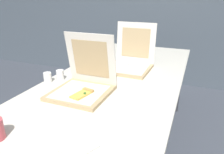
% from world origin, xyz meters
% --- Properties ---
extents(table, '(0.91, 2.19, 0.75)m').
position_xyz_m(table, '(0.00, 0.60, 0.71)').
color(table, silver).
rests_on(table, ground).
extents(pizza_box_front, '(0.34, 0.35, 0.36)m').
position_xyz_m(pizza_box_front, '(-0.10, 0.26, 0.80)').
color(pizza_box_front, tan).
rests_on(pizza_box_front, table).
extents(pizza_box_middle, '(0.35, 0.37, 0.36)m').
position_xyz_m(pizza_box_middle, '(0.03, 0.82, 0.81)').
color(pizza_box_middle, tan).
rests_on(pizza_box_middle, table).
extents(cup_white_near_left, '(0.05, 0.05, 0.07)m').
position_xyz_m(cup_white_near_left, '(-0.42, 0.32, 0.79)').
color(cup_white_near_left, white).
rests_on(cup_white_near_left, table).
extents(cup_white_mid, '(0.05, 0.05, 0.07)m').
position_xyz_m(cup_white_mid, '(-0.28, 0.71, 0.79)').
color(cup_white_mid, white).
rests_on(cup_white_mid, table).
extents(cup_white_far, '(0.05, 0.05, 0.07)m').
position_xyz_m(cup_white_far, '(-0.25, 0.91, 0.79)').
color(cup_white_far, white).
rests_on(cup_white_far, table).
extents(cup_white_near_center, '(0.05, 0.05, 0.07)m').
position_xyz_m(cup_white_near_center, '(-0.36, 0.40, 0.79)').
color(cup_white_near_center, white).
rests_on(cup_white_near_center, table).
extents(napkin_pile, '(0.17, 0.17, 0.01)m').
position_xyz_m(napkin_pile, '(0.12, -0.19, 0.76)').
color(napkin_pile, white).
rests_on(napkin_pile, table).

